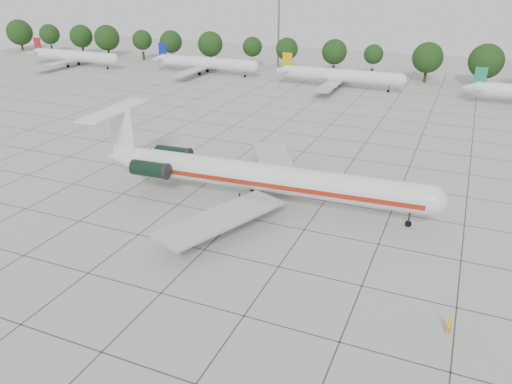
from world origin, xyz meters
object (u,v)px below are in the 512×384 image
main_airliner (252,175)px  ground_crew (449,325)px  bg_airliner_a (74,56)px  bg_airliner_b (206,63)px  bg_airliner_c (340,76)px  floodlight_mast (279,14)px

main_airliner → ground_crew: bearing=-37.3°
bg_airliner_a → bg_airliner_b: 40.33m
ground_crew → bg_airliner_c: size_ratio=0.06×
bg_airliner_a → bg_airliner_b: same height
bg_airliner_a → floodlight_mast: size_ratio=1.11×
ground_crew → bg_airliner_a: (-106.93, 79.78, 2.09)m
main_airliner → ground_crew: (23.55, -15.96, -2.70)m
bg_airliner_c → floodlight_mast: (-23.88, 21.89, 11.37)m
main_airliner → bg_airliner_c: main_airliner is taller
bg_airliner_b → ground_crew: bearing=-51.7°
main_airliner → bg_airliner_b: 81.25m
ground_crew → bg_airliner_a: size_ratio=0.06×
bg_airliner_c → floodlight_mast: floodlight_mast is taller
ground_crew → bg_airliner_c: bearing=-107.9°
floodlight_mast → bg_airliner_b: bearing=-125.1°
bg_airliner_b → floodlight_mast: size_ratio=1.11×
bg_airliner_c → bg_airliner_a: bearing=-178.5°
ground_crew → bg_airliner_b: bg_airliner_b is taller
bg_airliner_b → main_airliner: bearing=-57.8°
bg_airliner_b → floodlight_mast: 25.92m
main_airliner → floodlight_mast: floodlight_mast is taller
ground_crew → bg_airliner_c: (-29.64, 81.85, 2.09)m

